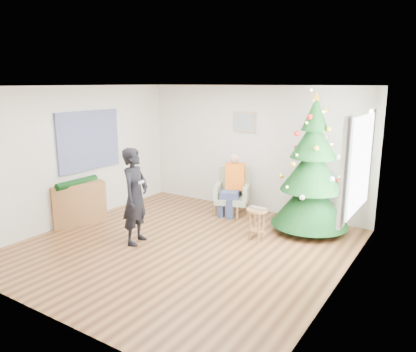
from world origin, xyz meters
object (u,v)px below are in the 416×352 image
Objects in this scene: christmas_tree at (312,171)px; stool at (257,224)px; console at (79,204)px; standing_man at (135,196)px; armchair at (232,197)px.

christmas_tree is 1.38m from stool.
standing_man is at bearing 21.34° from console.
standing_man is 1.61m from console.
armchair is 2.35m from standing_man.
christmas_tree is 2.51× the size of console.
armchair is at bearing 69.50° from console.
stool is 0.56× the size of armchair.
standing_man is at bearing -137.17° from christmas_tree.
christmas_tree is 4.39m from console.
standing_man reaches higher than stool.
armchair is (-1.04, 0.99, 0.07)m from stool.
standing_man reaches higher than armchair.
standing_man is at bearing -142.75° from stool.
armchair is at bearing 136.45° from stool.
christmas_tree is at bearing -60.80° from standing_man.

